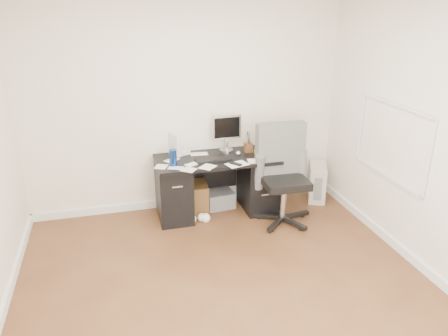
# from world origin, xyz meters

# --- Properties ---
(ground) EXTENTS (4.00, 4.00, 0.00)m
(ground) POSITION_xyz_m (0.00, 0.00, 0.00)
(ground) COLOR #4D2A19
(ground) RESTS_ON ground
(room_shell) EXTENTS (4.02, 4.02, 2.71)m
(room_shell) POSITION_xyz_m (0.03, 0.03, 1.66)
(room_shell) COLOR silver
(room_shell) RESTS_ON ground
(desk) EXTENTS (1.50, 0.70, 0.75)m
(desk) POSITION_xyz_m (0.30, 1.65, 0.40)
(desk) COLOR black
(desk) RESTS_ON ground
(loose_papers) EXTENTS (1.10, 0.60, 0.00)m
(loose_papers) POSITION_xyz_m (0.10, 1.60, 0.75)
(loose_papers) COLOR white
(loose_papers) RESTS_ON desk
(lcd_monitor) EXTENTS (0.38, 0.22, 0.47)m
(lcd_monitor) POSITION_xyz_m (0.49, 1.88, 0.99)
(lcd_monitor) COLOR silver
(lcd_monitor) RESTS_ON desk
(keyboard) EXTENTS (0.44, 0.17, 0.02)m
(keyboard) POSITION_xyz_m (0.23, 1.57, 0.76)
(keyboard) COLOR black
(keyboard) RESTS_ON desk
(computer_mouse) EXTENTS (0.07, 0.07, 0.07)m
(computer_mouse) POSITION_xyz_m (0.58, 1.64, 0.78)
(computer_mouse) COLOR silver
(computer_mouse) RESTS_ON desk
(travel_mug) EXTENTS (0.09, 0.09, 0.20)m
(travel_mug) POSITION_xyz_m (-0.26, 1.52, 0.85)
(travel_mug) COLOR navy
(travel_mug) RESTS_ON desk
(white_binder) EXTENTS (0.18, 0.26, 0.27)m
(white_binder) POSITION_xyz_m (-0.18, 1.89, 0.89)
(white_binder) COLOR silver
(white_binder) RESTS_ON desk
(magazine_file) EXTENTS (0.13, 0.25, 0.29)m
(magazine_file) POSITION_xyz_m (0.99, 1.87, 0.89)
(magazine_file) COLOR tan
(magazine_file) RESTS_ON desk
(pen_cup) EXTENTS (0.12, 0.12, 0.27)m
(pen_cup) POSITION_xyz_m (0.75, 1.76, 0.89)
(pen_cup) COLOR #522A17
(pen_cup) RESTS_ON desk
(yellow_book) EXTENTS (0.26, 0.30, 0.05)m
(yellow_book) POSITION_xyz_m (0.88, 1.55, 0.77)
(yellow_book) COLOR #FCFF1B
(yellow_book) RESTS_ON desk
(paper_remote) EXTENTS (0.30, 0.27, 0.02)m
(paper_remote) POSITION_xyz_m (0.48, 1.36, 0.76)
(paper_remote) COLOR white
(paper_remote) RESTS_ON desk
(office_chair) EXTENTS (0.71, 0.71, 1.21)m
(office_chair) POSITION_xyz_m (1.02, 1.20, 0.60)
(office_chair) COLOR #4D4F4D
(office_chair) RESTS_ON ground
(pc_tower) EXTENTS (0.39, 0.53, 0.48)m
(pc_tower) POSITION_xyz_m (1.73, 1.71, 0.24)
(pc_tower) COLOR #BBB7A9
(pc_tower) RESTS_ON ground
(shopping_bag) EXTENTS (0.33, 0.31, 0.36)m
(shopping_bag) POSITION_xyz_m (1.12, 1.86, 0.18)
(shopping_bag) COLOR silver
(shopping_bag) RESTS_ON ground
(wicker_basket) EXTENTS (0.42, 0.42, 0.38)m
(wicker_basket) POSITION_xyz_m (-0.00, 1.76, 0.19)
(wicker_basket) COLOR #4A2E16
(wicker_basket) RESTS_ON ground
(desk_printer) EXTENTS (0.39, 0.33, 0.21)m
(desk_printer) POSITION_xyz_m (0.37, 1.80, 0.11)
(desk_printer) COLOR slate
(desk_printer) RESTS_ON ground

